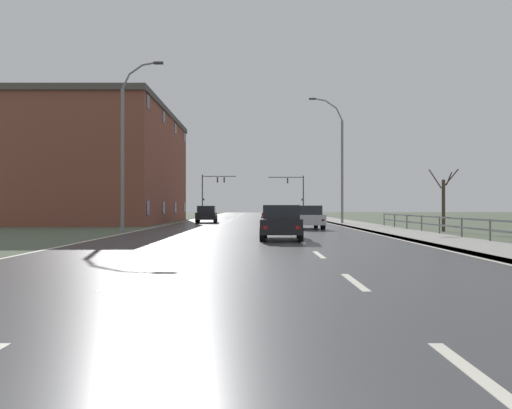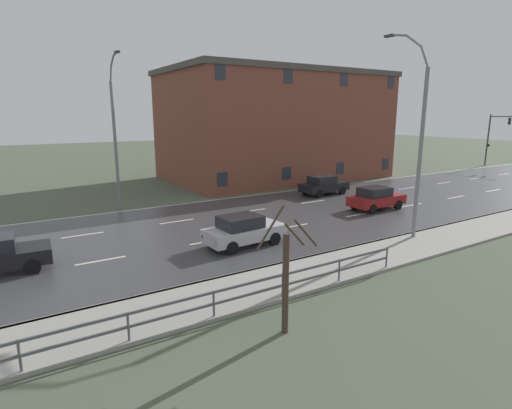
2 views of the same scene
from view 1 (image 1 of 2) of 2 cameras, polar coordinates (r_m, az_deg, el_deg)
The scene contains 14 objects.
ground_plane at distance 50.19m, azimuth -0.71°, elevation -2.03°, with size 160.00×160.00×0.12m.
road_asphalt_strip at distance 62.18m, azimuth -0.62°, elevation -1.62°, with size 14.00×120.00×0.03m.
sidewalk_right at distance 62.70m, azimuth 7.11°, elevation -1.56°, with size 3.00×120.00×0.12m.
guardrail at distance 23.02m, azimuth 24.02°, elevation -2.21°, with size 0.07×29.82×1.00m.
street_lamp_midground at distance 41.34m, azimuth 9.53°, elevation 4.83°, with size 2.88×0.24×10.61m.
street_lamp_left_bank at distance 30.29m, azimuth -15.32°, elevation 6.38°, with size 2.53×0.24×10.21m.
traffic_signal_right at distance 77.31m, azimuth 4.56°, elevation 1.78°, with size 5.63×0.36×6.39m.
traffic_signal_left at distance 75.49m, azimuth -5.61°, elevation 1.97°, with size 5.28×0.36×6.43m.
car_distant at distance 44.17m, azimuth 1.57°, elevation -1.15°, with size 1.85×4.10×1.57m.
car_far_right at distance 21.81m, azimuth 2.77°, elevation -2.08°, with size 2.02×4.20×1.57m.
car_far_left at distance 32.54m, azimuth 5.78°, elevation -1.47°, with size 2.02×4.19×1.57m.
car_mid_centre at distance 44.80m, azimuth -6.07°, elevation -1.13°, with size 1.95×4.16×1.57m.
brick_building at distance 49.14m, azimuth -17.75°, elevation 4.24°, with size 13.13×21.86×10.65m.
bare_tree_mid at distance 31.34m, azimuth 20.86°, elevation 0.30°, with size 1.57×1.66×3.78m.
Camera 1 is at (0.39, -2.17, 1.51)m, focal length 34.15 mm.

